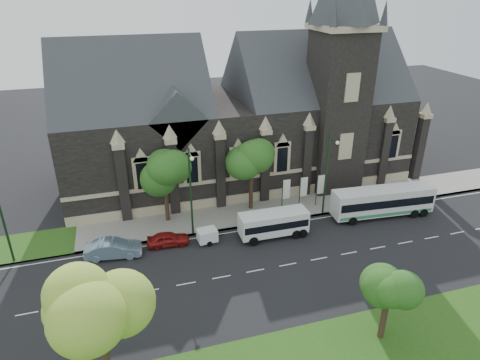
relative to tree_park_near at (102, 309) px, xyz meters
name	(u,v)px	position (x,y,z in m)	size (l,w,h in m)	color
ground	(255,271)	(11.77, 8.77, -6.42)	(160.00, 160.00, 0.00)	black
sidewalk	(227,217)	(11.77, 18.27, -6.34)	(80.00, 5.00, 0.15)	gray
museum	(247,114)	(16.89, 27.55, 1.75)	(40.00, 17.70, 29.90)	black
tree_park_near	(102,309)	(0.00, 0.00, 0.00)	(4.42, 4.42, 8.56)	black
tree_park_east	(391,281)	(17.95, -0.55, -1.80)	(3.40, 3.40, 6.28)	black
tree_walk_right	(253,158)	(14.98, 19.48, -0.60)	(4.08, 4.08, 7.80)	black
tree_walk_left	(166,169)	(5.97, 19.47, -0.68)	(3.91, 3.91, 7.64)	black
street_lamp_near	(327,171)	(21.77, 15.86, -1.30)	(0.36, 1.88, 9.00)	#163219
street_lamp_mid	(191,188)	(7.77, 15.86, -1.30)	(0.36, 1.88, 9.00)	#163219
street_lamp_far	(0,213)	(-8.23, 15.86, -1.30)	(0.36, 1.88, 9.00)	#163219
banner_flag_left	(285,191)	(18.06, 17.77, -4.03)	(0.90, 0.10, 4.00)	#163219
banner_flag_center	(302,189)	(20.06, 17.77, -4.03)	(0.90, 0.10, 4.00)	#163219
banner_flag_right	(319,187)	(22.06, 17.77, -4.03)	(0.90, 0.10, 4.00)	#163219
tour_coach	(383,201)	(27.47, 13.91, -4.70)	(10.87, 3.20, 3.13)	silver
shuttle_bus	(274,223)	(15.19, 13.49, -4.93)	(6.66, 2.43, 2.56)	silver
box_trailer	(207,235)	(8.80, 14.22, -5.63)	(2.64, 1.55, 1.38)	silver
sedan	(114,249)	(0.28, 14.43, -5.60)	(1.73, 4.96, 1.63)	#7A97B1
car_far_red	(168,239)	(5.20, 14.85, -5.76)	(1.56, 3.88, 1.32)	maroon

